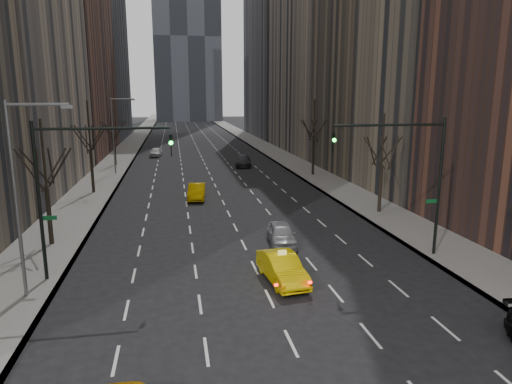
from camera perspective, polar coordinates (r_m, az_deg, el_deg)
sidewalk_left at (r=82.36m, az=-15.87°, el=5.04°), size 4.50×320.00×0.15m
sidewalk_right at (r=83.59m, az=1.16°, el=5.59°), size 4.50×320.00×0.15m
bld_left_far at (r=80.36m, az=-24.10°, el=20.04°), size 14.00×28.00×44.00m
bld_right_deep at (r=111.24m, az=3.53°, el=22.11°), size 14.00×30.00×58.00m
tree_lw_b at (r=30.98m, az=-24.71°, el=0.42°), size 3.36×3.50×7.82m
tree_lw_c at (r=46.41m, az=-19.96°, el=4.69°), size 3.36×3.50×8.74m
tree_lw_d at (r=64.18m, az=-17.32°, el=6.26°), size 3.36×3.50×7.36m
tree_rw_b at (r=37.56m, az=15.40°, el=2.94°), size 3.36×3.50×7.82m
tree_rw_c at (r=54.17m, az=7.21°, el=6.25°), size 3.36×3.50×8.74m
traffic_mast_left at (r=24.26m, az=-21.88°, el=1.99°), size 6.69×0.39×8.00m
traffic_mast_right at (r=27.20m, az=19.11°, el=3.19°), size 6.69×0.39×8.00m
streetlight_near at (r=22.76m, az=-27.16°, el=1.26°), size 2.83×0.22×9.00m
streetlight_far at (r=56.95m, az=-17.11°, el=7.70°), size 2.83×0.22×9.00m
taxi_sedan at (r=23.58m, az=3.29°, el=-9.46°), size 2.01×4.51×1.44m
silver_sedan_ahead at (r=29.17m, az=3.21°, el=-5.28°), size 1.98×4.18×1.38m
far_taxi at (r=42.20m, az=-7.41°, el=0.06°), size 1.94×4.42×1.41m
far_suv_grey at (r=61.63m, az=-1.61°, el=3.94°), size 2.76×5.38×1.49m
far_car_white at (r=73.21m, az=-12.41°, el=4.89°), size 2.02×4.16×1.37m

